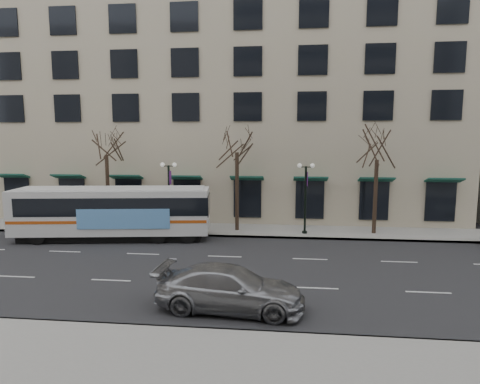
# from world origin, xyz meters

# --- Properties ---
(ground) EXTENTS (160.00, 160.00, 0.00)m
(ground) POSITION_xyz_m (0.00, 0.00, 0.00)
(ground) COLOR black
(ground) RESTS_ON ground
(sidewalk_far) EXTENTS (80.00, 4.00, 0.15)m
(sidewalk_far) POSITION_xyz_m (5.00, 9.00, 0.07)
(sidewalk_far) COLOR gray
(sidewalk_far) RESTS_ON ground
(building_hotel) EXTENTS (40.00, 20.00, 24.00)m
(building_hotel) POSITION_xyz_m (-2.00, 21.00, 12.00)
(building_hotel) COLOR #B7AB8C
(building_hotel) RESTS_ON ground
(tree_far_left) EXTENTS (3.60, 3.60, 8.34)m
(tree_far_left) POSITION_xyz_m (-10.00, 8.80, 6.70)
(tree_far_left) COLOR black
(tree_far_left) RESTS_ON ground
(tree_far_mid) EXTENTS (3.60, 3.60, 8.55)m
(tree_far_mid) POSITION_xyz_m (0.00, 8.80, 6.91)
(tree_far_mid) COLOR black
(tree_far_mid) RESTS_ON ground
(tree_far_right) EXTENTS (3.60, 3.60, 8.06)m
(tree_far_right) POSITION_xyz_m (10.00, 8.80, 6.42)
(tree_far_right) COLOR black
(tree_far_right) RESTS_ON ground
(lamp_post_left) EXTENTS (1.22, 0.45, 5.21)m
(lamp_post_left) POSITION_xyz_m (-4.99, 8.20, 2.94)
(lamp_post_left) COLOR black
(lamp_post_left) RESTS_ON ground
(lamp_post_right) EXTENTS (1.22, 0.45, 5.21)m
(lamp_post_right) POSITION_xyz_m (5.01, 8.20, 2.94)
(lamp_post_right) COLOR black
(lamp_post_right) RESTS_ON ground
(city_bus) EXTENTS (13.57, 4.70, 3.61)m
(city_bus) POSITION_xyz_m (-8.20, 5.65, 1.97)
(city_bus) COLOR silver
(city_bus) RESTS_ON ground
(silver_car) EXTENTS (6.23, 2.93, 1.76)m
(silver_car) POSITION_xyz_m (1.28, -5.00, 0.88)
(silver_car) COLOR #95969C
(silver_car) RESTS_ON ground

